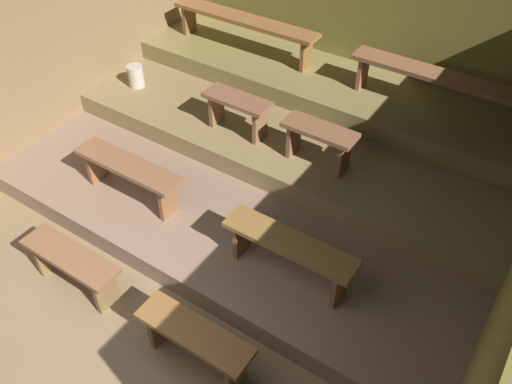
{
  "coord_description": "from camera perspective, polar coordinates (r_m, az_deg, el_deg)",
  "views": [
    {
      "loc": [
        2.53,
        -1.04,
        4.23
      ],
      "look_at": [
        0.3,
        2.32,
        0.57
      ],
      "focal_mm": 37.29,
      "sensor_mm": 36.0,
      "label": 1
    }
  ],
  "objects": [
    {
      "name": "platform_middle",
      "position": [
        6.75,
        5.33,
        7.13
      ],
      "size": [
        5.46,
        2.41,
        0.25
      ],
      "primitive_type": "cube",
      "color": "olive",
      "rests_on": "platform_lower"
    },
    {
      "name": "bench_floor_left",
      "position": [
        5.38,
        -19.16,
        -7.16
      ],
      "size": [
        1.06,
        0.31,
        0.46
      ],
      "color": "brown",
      "rests_on": "ground"
    },
    {
      "name": "pail_middle",
      "position": [
        7.39,
        -12.77,
        12.04
      ],
      "size": [
        0.21,
        0.21,
        0.29
      ],
      "primitive_type": "cylinder",
      "color": "#B2A899",
      "rests_on": "platform_middle"
    },
    {
      "name": "wall_back",
      "position": [
        7.31,
        10.77,
        17.2
      ],
      "size": [
        6.26,
        0.06,
        2.45
      ],
      "primitive_type": "cube",
      "color": "olive",
      "rests_on": "ground"
    },
    {
      "name": "bench_upper_right",
      "position": [
        6.49,
        19.45,
        11.13
      ],
      "size": [
        2.18,
        0.31,
        0.46
      ],
      "color": "brown",
      "rests_on": "platform_upper"
    },
    {
      "name": "platform_upper",
      "position": [
        7.08,
        7.93,
        11.09
      ],
      "size": [
        5.46,
        1.19,
        0.25
      ],
      "primitive_type": "cube",
      "color": "olive",
      "rests_on": "platform_middle"
    },
    {
      "name": "ground",
      "position": [
        6.13,
        -1.13,
        -2.03
      ],
      "size": [
        6.26,
        5.89,
        0.08
      ],
      "primitive_type": "cube",
      "color": "#7E6547"
    },
    {
      "name": "bench_middle_left",
      "position": [
        6.23,
        -2.01,
        9.08
      ],
      "size": [
        0.82,
        0.31,
        0.46
      ],
      "color": "brown",
      "rests_on": "platform_middle"
    },
    {
      "name": "bench_lower_right",
      "position": [
        4.86,
        3.58,
        -6.09
      ],
      "size": [
        1.29,
        0.31,
        0.46
      ],
      "color": "brown",
      "rests_on": "platform_lower"
    },
    {
      "name": "bench_floor_right",
      "position": [
        4.62,
        -6.56,
        -15.37
      ],
      "size": [
        1.06,
        0.31,
        0.46
      ],
      "color": "brown",
      "rests_on": "ground"
    },
    {
      "name": "wall_left",
      "position": [
        7.07,
        -20.7,
        14.33
      ],
      "size": [
        0.06,
        5.89,
        2.45
      ],
      "primitive_type": "cube",
      "color": "brown",
      "rests_on": "ground"
    },
    {
      "name": "platform_lower",
      "position": [
        6.38,
        1.83,
        2.09
      ],
      "size": [
        5.46,
        3.92,
        0.25
      ],
      "primitive_type": "cube",
      "color": "#836753",
      "rests_on": "ground"
    },
    {
      "name": "bench_upper_left",
      "position": [
        7.48,
        -1.26,
        17.66
      ],
      "size": [
        2.18,
        0.31,
        0.46
      ],
      "color": "brown",
      "rests_on": "platform_upper"
    },
    {
      "name": "bench_middle_right",
      "position": [
        5.78,
        6.77,
        5.79
      ],
      "size": [
        0.82,
        0.31,
        0.46
      ],
      "color": "brown",
      "rests_on": "platform_middle"
    },
    {
      "name": "bench_lower_left",
      "position": [
        5.81,
        -13.49,
        2.21
      ],
      "size": [
        1.29,
        0.31,
        0.46
      ],
      "color": "brown",
      "rests_on": "platform_lower"
    }
  ]
}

